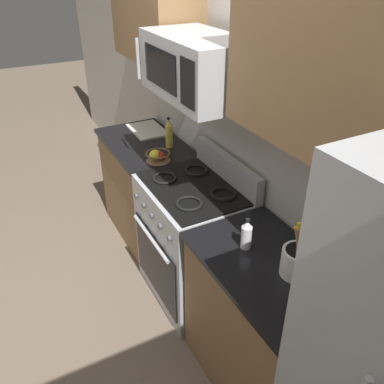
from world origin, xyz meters
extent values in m
plane|color=#6B5B4C|center=(0.00, 0.00, 0.00)|extent=(16.00, 16.00, 0.00)
cube|color=beige|center=(0.00, 0.97, 1.30)|extent=(8.00, 0.10, 2.60)
cube|color=olive|center=(-0.86, 0.61, 0.44)|extent=(0.91, 0.55, 0.88)
cube|color=black|center=(-0.86, 0.61, 0.90)|extent=(0.95, 0.59, 0.03)
cube|color=#B2B5BA|center=(0.00, 0.61, 0.46)|extent=(0.76, 0.59, 0.91)
cube|color=black|center=(0.00, 0.31, 0.36)|extent=(0.67, 0.01, 0.51)
cylinder|color=#B2B5BA|center=(0.00, 0.29, 0.62)|extent=(0.57, 0.02, 0.02)
cube|color=black|center=(0.00, 0.61, 0.92)|extent=(0.73, 0.53, 0.02)
cube|color=#B2B5BA|center=(0.00, 0.87, 1.00)|extent=(0.76, 0.06, 0.18)
torus|color=black|center=(-0.18, 0.49, 0.93)|extent=(0.17, 0.17, 0.02)
torus|color=black|center=(0.18, 0.49, 0.93)|extent=(0.17, 0.17, 0.02)
torus|color=black|center=(-0.18, 0.73, 0.93)|extent=(0.17, 0.17, 0.02)
torus|color=black|center=(0.18, 0.73, 0.93)|extent=(0.17, 0.17, 0.02)
cylinder|color=#4C4C51|center=(-0.27, 0.31, 0.79)|extent=(0.04, 0.02, 0.04)
cylinder|color=#4C4C51|center=(-0.14, 0.31, 0.79)|extent=(0.04, 0.02, 0.04)
cylinder|color=#4C4C51|center=(0.00, 0.31, 0.79)|extent=(0.04, 0.02, 0.04)
cylinder|color=#4C4C51|center=(0.14, 0.31, 0.79)|extent=(0.04, 0.02, 0.04)
cylinder|color=#4C4C51|center=(0.27, 0.31, 0.79)|extent=(0.04, 0.02, 0.04)
cube|color=olive|center=(0.85, 0.61, 0.44)|extent=(0.88, 0.55, 0.88)
cube|color=black|center=(0.85, 0.61, 0.90)|extent=(0.92, 0.59, 0.03)
cube|color=#B2B5BA|center=(0.00, 0.64, 1.70)|extent=(0.75, 0.40, 0.34)
cube|color=black|center=(-0.07, 0.44, 1.70)|extent=(0.41, 0.01, 0.21)
cube|color=black|center=(0.27, 0.44, 1.70)|extent=(0.15, 0.01, 0.24)
cylinder|color=#B2B5BA|center=(-0.34, 0.41, 1.70)|extent=(0.02, 0.02, 0.24)
cube|color=olive|center=(-0.87, 0.75, 1.94)|extent=(0.94, 0.34, 0.77)
cube|color=olive|center=(0.85, 0.75, 1.94)|extent=(0.91, 0.34, 0.77)
cylinder|color=white|center=(0.96, 0.68, 0.98)|extent=(0.16, 0.16, 0.14)
cylinder|color=black|center=(0.96, 0.68, 0.99)|extent=(0.13, 0.13, 0.12)
cylinder|color=orange|center=(0.96, 0.68, 1.07)|extent=(0.05, 0.09, 0.26)
cylinder|color=olive|center=(0.97, 0.66, 1.06)|extent=(0.06, 0.05, 0.25)
cylinder|color=blue|center=(0.95, 0.67, 1.07)|extent=(0.06, 0.05, 0.26)
cylinder|color=yellow|center=(0.96, 0.68, 1.08)|extent=(0.02, 0.08, 0.28)
cylinder|color=olive|center=(0.98, 0.66, 1.07)|extent=(0.04, 0.05, 0.26)
cylinder|color=green|center=(0.94, 0.71, 1.06)|extent=(0.05, 0.04, 0.25)
cone|color=brown|center=(-0.49, 0.58, 0.94)|extent=(0.18, 0.18, 0.06)
torus|color=brown|center=(-0.49, 0.58, 0.97)|extent=(0.19, 0.19, 0.01)
sphere|color=red|center=(-0.47, 0.56, 0.97)|extent=(0.07, 0.07, 0.07)
sphere|color=orange|center=(-0.48, 0.56, 0.97)|extent=(0.07, 0.07, 0.07)
sphere|color=yellow|center=(-0.47, 0.54, 0.97)|extent=(0.08, 0.08, 0.08)
sphere|color=red|center=(-0.47, 0.58, 0.95)|extent=(0.08, 0.08, 0.08)
cube|color=silver|center=(-1.07, 0.72, 0.92)|extent=(0.39, 0.27, 0.02)
cylinder|color=gold|center=(-0.68, 0.75, 1.00)|extent=(0.06, 0.06, 0.18)
cone|color=gold|center=(-0.68, 0.75, 1.12)|extent=(0.05, 0.05, 0.05)
cylinder|color=black|center=(-0.68, 0.75, 1.15)|extent=(0.02, 0.02, 0.01)
cylinder|color=silver|center=(0.67, 0.57, 0.98)|extent=(0.06, 0.06, 0.13)
cone|color=silver|center=(0.67, 0.57, 1.06)|extent=(0.05, 0.05, 0.04)
cylinder|color=black|center=(0.67, 0.57, 1.09)|extent=(0.02, 0.02, 0.01)
camera|label=1|loc=(2.03, -0.46, 2.27)|focal=37.56mm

